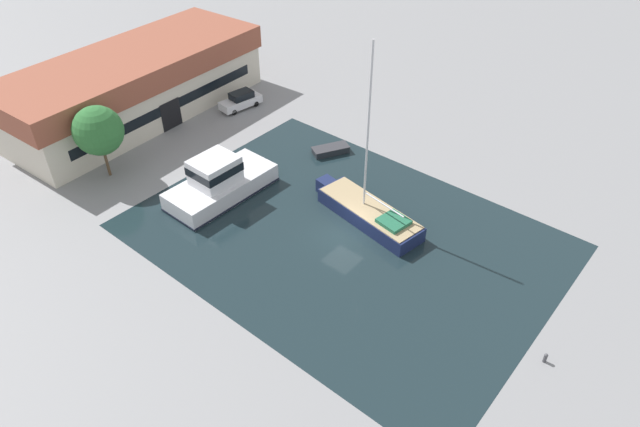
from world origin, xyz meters
name	(u,v)px	position (x,y,z in m)	size (l,w,h in m)	color
ground_plane	(343,236)	(0.00, 0.00, 0.00)	(440.00, 440.00, 0.00)	gray
water_canal	(343,236)	(0.00, 0.00, 0.00)	(22.76, 31.16, 0.01)	#19282D
warehouse_building	(135,84)	(2.01, 28.41, 3.26)	(27.74, 11.74, 6.44)	beige
quay_tree_near_building	(98,131)	(-6.68, 21.03, 4.47)	(4.23, 4.23, 6.60)	brown
parked_car	(241,100)	(9.61, 21.24, 0.88)	(4.73, 2.36, 1.79)	silver
sailboat_moored	(368,212)	(2.84, -0.23, 0.74)	(4.33, 10.65, 14.63)	#19234C
motor_cruiser	(220,182)	(-2.47, 11.15, 1.35)	(9.56, 4.35, 3.77)	silver
small_dinghy	(331,150)	(8.69, 8.30, 0.33)	(3.70, 2.88, 0.65)	#23282D
mooring_bollard	(545,358)	(-1.49, -16.68, 0.37)	(0.24, 0.24, 0.69)	#47474C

